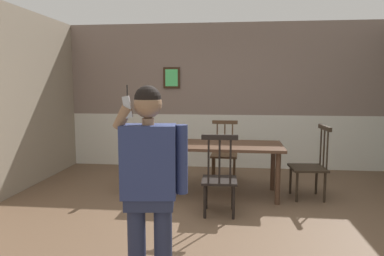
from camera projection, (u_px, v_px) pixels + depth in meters
The scene contains 8 objects.
ground_plane at pixel (216, 227), 4.11m from camera, with size 6.76×6.76×0.00m, color brown.
room_back_partition at pixel (224, 99), 6.96m from camera, with size 6.14×0.17×2.77m.
dining_table at pixel (222, 150), 5.24m from camera, with size 1.74×0.90×0.76m.
chair_near_window at pixel (139, 162), 5.42m from camera, with size 0.46×0.46×0.91m.
chair_by_doorway at pixel (311, 165), 5.11m from camera, with size 0.51×0.51×1.05m.
chair_at_table_head at pixel (224, 153), 6.08m from camera, with size 0.45×0.45×1.00m.
chair_opposite_corner at pixel (219, 178), 4.44m from camera, with size 0.44×0.44×1.03m.
person_figure at pixel (150, 178), 2.72m from camera, with size 0.56×0.27×1.62m.
Camera 1 is at (0.16, -3.95, 1.63)m, focal length 33.68 mm.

